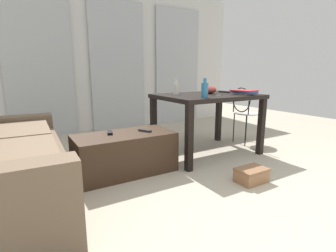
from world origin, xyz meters
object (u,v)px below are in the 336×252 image
(couch, at_px, (3,167))
(tv_remote_primary, at_px, (110,133))
(bottle_far, at_px, (205,90))
(coffee_table, at_px, (125,153))
(scissors, at_px, (220,95))
(bottle_near, at_px, (176,88))
(book_stack, at_px, (244,92))
(wire_chair, at_px, (244,109))
(shoebox, at_px, (251,175))
(craft_table, at_px, (207,102))
(bowl, at_px, (209,90))
(tv_remote_secondary, at_px, (145,131))
(tv_remote_on_table, at_px, (224,92))

(couch, height_order, tv_remote_primary, couch)
(couch, xyz_separation_m, bottle_far, (1.92, -0.15, 0.56))
(coffee_table, relative_size, scissors, 9.57)
(bottle_near, xyz_separation_m, book_stack, (0.74, -0.44, -0.04))
(wire_chair, relative_size, bottle_near, 4.50)
(shoebox, bearing_deg, book_stack, 49.72)
(craft_table, bearing_deg, couch, -175.14)
(bowl, distance_m, tv_remote_primary, 1.44)
(book_stack, relative_size, scissors, 2.97)
(wire_chair, relative_size, scissors, 7.82)
(tv_remote_primary, bearing_deg, wire_chair, 19.72)
(tv_remote_secondary, xyz_separation_m, shoebox, (0.73, -0.85, -0.36))
(bowl, height_order, shoebox, bowl)
(tv_remote_primary, bearing_deg, tv_remote_on_table, 20.92)
(coffee_table, relative_size, wire_chair, 1.22)
(book_stack, distance_m, tv_remote_secondary, 1.39)
(tv_remote_on_table, bearing_deg, bottle_far, -156.97)
(tv_remote_secondary, bearing_deg, book_stack, -32.49)
(tv_remote_secondary, bearing_deg, bottle_far, -47.80)
(wire_chair, distance_m, tv_remote_on_table, 0.47)
(bottle_near, bearing_deg, coffee_table, -160.70)
(tv_remote_on_table, xyz_separation_m, tv_remote_secondary, (-1.32, -0.20, -0.35))
(bowl, bearing_deg, tv_remote_secondary, -169.69)
(scissors, bearing_deg, bottle_near, 135.25)
(wire_chair, xyz_separation_m, scissors, (-0.72, -0.26, 0.25))
(bottle_near, height_order, tv_remote_primary, bottle_near)
(wire_chair, bearing_deg, scissors, -160.00)
(bottle_near, xyz_separation_m, shoebox, (0.13, -1.16, -0.78))
(tv_remote_on_table, distance_m, shoebox, 1.40)
(book_stack, distance_m, scissors, 0.35)
(bottle_far, xyz_separation_m, scissors, (0.38, 0.16, -0.09))
(bottle_near, bearing_deg, book_stack, -30.85)
(craft_table, bearing_deg, bottle_far, -133.79)
(tv_remote_primary, bearing_deg, shoebox, -23.58)
(coffee_table, distance_m, book_stack, 1.68)
(bowl, distance_m, scissors, 0.27)
(shoebox, bearing_deg, wire_chair, 46.46)
(wire_chair, relative_size, tv_remote_on_table, 5.00)
(scissors, distance_m, shoebox, 1.07)
(bottle_near, bearing_deg, tv_remote_primary, -167.70)
(craft_table, relative_size, wire_chair, 1.48)
(couch, xyz_separation_m, craft_table, (2.25, 0.19, 0.37))
(couch, xyz_separation_m, bottle_near, (1.91, 0.40, 0.55))
(bottle_far, distance_m, shoebox, 1.01)
(tv_remote_on_table, height_order, shoebox, tv_remote_on_table)
(couch, bearing_deg, tv_remote_on_table, 6.25)
(tv_remote_on_table, bearing_deg, book_stack, -95.32)
(couch, distance_m, book_stack, 2.69)
(bottle_near, bearing_deg, tv_remote_on_table, -8.59)
(wire_chair, distance_m, tv_remote_secondary, 1.72)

